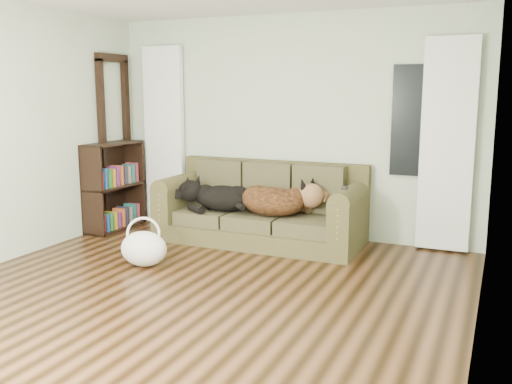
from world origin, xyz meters
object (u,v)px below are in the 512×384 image
at_px(dog_shepherd, 277,203).
at_px(bookshelf, 114,189).
at_px(dog_black_lab, 220,199).
at_px(tote_bag, 144,250).
at_px(sofa, 259,204).

xyz_separation_m(dog_shepherd, bookshelf, (-2.16, -0.08, 0.01)).
height_order(dog_black_lab, dog_shepherd, dog_shepherd).
bearing_deg(tote_bag, dog_shepherd, 53.21).
relative_size(sofa, bookshelf, 2.14).
xyz_separation_m(sofa, dog_black_lab, (-0.46, -0.08, 0.03)).
distance_m(dog_black_lab, bookshelf, 1.46).
xyz_separation_m(dog_shepherd, tote_bag, (-0.93, -1.24, -0.33)).
relative_size(sofa, dog_shepherd, 2.98).
bearing_deg(dog_shepherd, dog_black_lab, 9.10).
distance_m(sofa, dog_shepherd, 0.25).
relative_size(sofa, tote_bag, 4.82).
distance_m(sofa, dog_black_lab, 0.47).
distance_m(dog_black_lab, tote_bag, 1.28).
height_order(dog_shepherd, bookshelf, bookshelf).
bearing_deg(sofa, tote_bag, -118.09).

